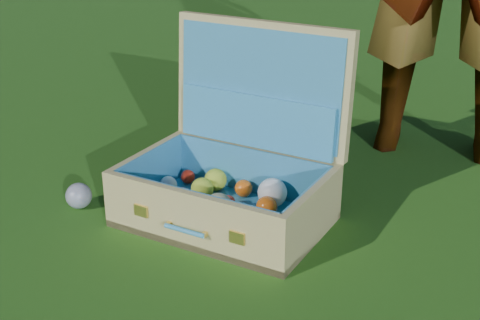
% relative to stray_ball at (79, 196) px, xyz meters
% --- Properties ---
extents(ground, '(60.00, 60.00, 0.00)m').
position_rel_stray_ball_xyz_m(ground, '(0.47, -0.03, -0.04)').
color(ground, '#215114').
rests_on(ground, ground).
extents(stray_ball, '(0.07, 0.07, 0.07)m').
position_rel_stray_ball_xyz_m(stray_ball, '(0.00, 0.00, 0.00)').
color(stray_ball, teal).
rests_on(stray_ball, ground).
extents(suitcase, '(0.57, 0.46, 0.51)m').
position_rel_stray_ball_xyz_m(suitcase, '(0.38, 0.24, 0.10)').
color(suitcase, tan).
rests_on(suitcase, ground).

